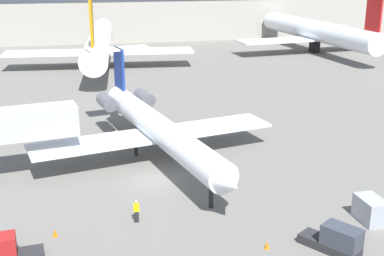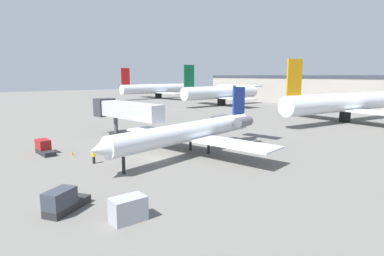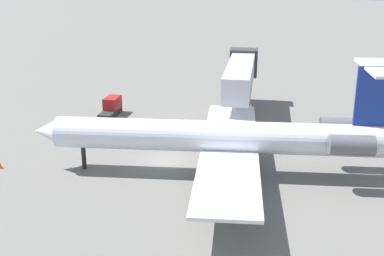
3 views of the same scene
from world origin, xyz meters
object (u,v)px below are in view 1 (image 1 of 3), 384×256
Objects in this scene: traffic_cone_mid at (55,233)px; parked_airliner_east_mid at (316,31)px; ground_crew_marshaller at (136,211)px; baggage_tug_trailing at (336,240)px; regional_jet at (155,125)px; baggage_tug_lead at (2,252)px; cargo_container_uld at (370,210)px; traffic_cone_near at (267,245)px; parked_airliner_centre at (99,43)px.

parked_airliner_east_mid is at bearing 53.35° from traffic_cone_mid.
baggage_tug_trailing reaches higher than ground_crew_marshaller.
regional_jet reaches higher than baggage_tug_lead.
cargo_container_uld is at bearing 0.94° from baggage_tug_lead.
ground_crew_marshaller is at bearing -103.75° from regional_jet.
ground_crew_marshaller is 13.85m from baggage_tug_trailing.
parked_airliner_east_mid is at bearing 66.38° from baggage_tug_trailing.
regional_jet is 13.32m from ground_crew_marshaller.
baggage_tug_trailing is 1.61× the size of cargo_container_uld.
baggage_tug_trailing is at bearing -8.06° from baggage_tug_lead.
cargo_container_uld is (25.13, 0.41, 0.05)m from baggage_tug_lead.
baggage_tug_lead reaches higher than traffic_cone_mid.
baggage_tug_lead is at bearing -179.06° from cargo_container_uld.
baggage_tug_lead is 0.10× the size of parked_airliner_east_mid.
ground_crew_marshaller is 9.61m from traffic_cone_near.
cargo_container_uld is 8.81m from traffic_cone_near.
regional_jet reaches higher than ground_crew_marshaller.
parked_airliner_centre is at bearing 97.57° from traffic_cone_near.
traffic_cone_near is (-4.20, 1.28, -0.56)m from baggage_tug_trailing.
traffic_cone_mid is at bearing -95.09° from parked_airliner_centre.
traffic_cone_mid is at bearing -126.65° from parked_airliner_east_mid.
cargo_container_uld is at bearing 13.63° from traffic_cone_near.
baggage_tug_lead is 1.01× the size of baggage_tug_trailing.
ground_crew_marshaller is 57.86m from parked_airliner_centre.
parked_airliner_centre is (-8.39, 63.11, 4.09)m from traffic_cone_near.
traffic_cone_near is (4.83, -18.09, -2.92)m from regional_jet.
regional_jet is 11.59× the size of cargo_container_uld.
regional_jet reaches higher than traffic_cone_near.
baggage_tug_trailing is at bearing -17.02° from traffic_cone_near.
regional_jet is at bearing -85.49° from parked_airliner_centre.
regional_jet is at bearing 76.25° from ground_crew_marshaller.
parked_airliner_centre is (5.23, 58.66, 4.09)m from traffic_cone_mid.
baggage_tug_lead is at bearing -97.61° from parked_airliner_centre.
baggage_tug_lead is at bearing 171.94° from baggage_tug_trailing.
parked_airliner_centre is 0.98× the size of parked_airliner_east_mid.
parked_airliner_centre is at bearing -170.26° from parked_airliner_east_mid.
parked_airliner_east_mid is at bearing 9.74° from parked_airliner_centre.
baggage_tug_lead is 25.13m from cargo_container_uld.
traffic_cone_mid is 82.65m from parked_airliner_east_mid.
parked_airliner_east_mid is (40.50, 52.58, 1.15)m from regional_jet.
parked_airliner_east_mid is (31.47, 71.96, 3.51)m from baggage_tug_trailing.
parked_airliner_east_mid is (43.62, 65.31, 3.49)m from ground_crew_marshaller.
parked_airliner_centre is (-16.93, 61.04, 3.47)m from cargo_container_uld.
traffic_cone_near and traffic_cone_mid have the same top height.
parked_airliner_centre is at bearing 82.39° from baggage_tug_lead.
regional_jet is 0.75× the size of parked_airliner_centre.
ground_crew_marshaller is 0.41× the size of baggage_tug_trailing.
regional_jet is at bearing 54.42° from baggage_tug_lead.
ground_crew_marshaller is at bearing 146.02° from traffic_cone_near.
baggage_tug_lead is 7.50× the size of traffic_cone_mid.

